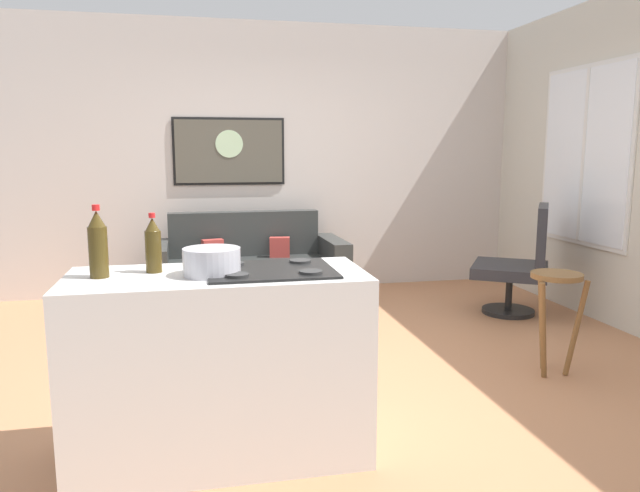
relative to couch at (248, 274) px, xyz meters
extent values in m
cube|color=#BA7B53|center=(0.37, -1.84, -0.32)|extent=(6.40, 6.40, 0.04)
cube|color=beige|center=(0.37, 0.59, 1.10)|extent=(6.40, 0.05, 2.80)
cube|color=beige|center=(3.00, -1.54, 1.10)|extent=(0.05, 6.40, 2.80)
cube|color=#2E312F|center=(0.00, -0.04, -0.08)|extent=(1.53, 0.87, 0.43)
cube|color=#2E312F|center=(-0.01, 0.29, 0.36)|extent=(1.51, 0.19, 0.45)
cube|color=#2E312F|center=(-0.84, -0.06, 0.02)|extent=(0.20, 0.84, 0.62)
cube|color=#2E312F|center=(0.84, -0.03, 0.02)|extent=(0.20, 0.84, 0.62)
cube|color=#AD3A34|center=(-0.33, 0.10, 0.23)|extent=(0.22, 0.14, 0.20)
cube|color=#AD3A34|center=(0.33, 0.11, 0.23)|extent=(0.21, 0.13, 0.20)
cube|color=silver|center=(0.05, -1.11, 0.10)|extent=(0.95, 0.64, 0.02)
cylinder|color=#232326|center=(-0.38, -1.38, -0.10)|extent=(0.03, 0.03, 0.38)
cylinder|color=#232326|center=(0.48, -1.38, -0.10)|extent=(0.03, 0.03, 0.38)
cylinder|color=#232326|center=(-0.38, -0.84, -0.10)|extent=(0.03, 0.03, 0.38)
cylinder|color=#232326|center=(0.48, -0.84, -0.10)|extent=(0.03, 0.03, 0.38)
cylinder|color=black|center=(2.32, -0.88, -0.28)|extent=(0.47, 0.47, 0.04)
cylinder|color=black|center=(2.32, -0.88, -0.07)|extent=(0.06, 0.06, 0.38)
cube|color=#2A2B31|center=(2.32, -0.88, 0.11)|extent=(0.91, 0.92, 0.10)
cube|color=#2A2B31|center=(2.53, -1.02, 0.44)|extent=(0.43, 0.61, 0.55)
cylinder|color=brown|center=(1.82, -2.32, 0.38)|extent=(0.33, 0.33, 0.03)
cylinder|color=brown|center=(1.82, -2.18, 0.03)|extent=(0.04, 0.13, 0.66)
cylinder|color=brown|center=(1.70, -2.39, 0.03)|extent=(0.13, 0.10, 0.66)
cylinder|color=brown|center=(1.94, -2.39, 0.03)|extent=(0.13, 0.10, 0.66)
cube|color=silver|center=(-0.40, -2.94, 0.16)|extent=(1.40, 0.62, 0.91)
cube|color=black|center=(-0.15, -2.94, 0.63)|extent=(0.60, 0.50, 0.01)
cylinder|color=#2D2D2D|center=(-0.32, -3.08, 0.64)|extent=(0.11, 0.11, 0.01)
cylinder|color=#2D2D2D|center=(0.02, -3.08, 0.64)|extent=(0.11, 0.11, 0.01)
cylinder|color=#2D2D2D|center=(-0.32, -2.80, 0.64)|extent=(0.11, 0.11, 0.01)
cylinder|color=#2D2D2D|center=(0.02, -2.80, 0.64)|extent=(0.11, 0.11, 0.01)
cylinder|color=#473715|center=(-0.93, -2.92, 0.74)|extent=(0.09, 0.09, 0.23)
cone|color=#473715|center=(-0.93, -2.92, 0.89)|extent=(0.08, 0.08, 0.07)
cylinder|color=red|center=(-0.93, -2.92, 0.94)|extent=(0.03, 0.03, 0.03)
cylinder|color=#473715|center=(-0.69, -2.85, 0.72)|extent=(0.08, 0.08, 0.20)
cone|color=#473715|center=(-0.69, -2.85, 0.85)|extent=(0.07, 0.07, 0.06)
cylinder|color=red|center=(-0.69, -2.85, 0.89)|extent=(0.03, 0.03, 0.02)
cylinder|color=silver|center=(-0.43, -2.97, 0.63)|extent=(0.15, 0.15, 0.01)
cylinder|color=silver|center=(-0.43, -2.97, 0.68)|extent=(0.27, 0.27, 0.13)
cube|color=black|center=(-0.12, 0.55, 1.19)|extent=(1.15, 0.01, 0.69)
cube|color=#575246|center=(-0.12, 0.54, 1.19)|extent=(1.10, 0.02, 0.64)
cylinder|color=beige|center=(-0.12, 0.53, 1.26)|extent=(0.28, 0.01, 0.28)
cube|color=silver|center=(2.96, -0.94, 1.15)|extent=(0.02, 1.25, 1.61)
cube|color=white|center=(2.95, -0.94, 1.15)|extent=(0.01, 1.17, 1.53)
cube|color=silver|center=(2.95, -0.94, 1.15)|extent=(0.01, 0.04, 1.53)
camera|label=1|loc=(-0.50, -5.74, 1.19)|focal=33.42mm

